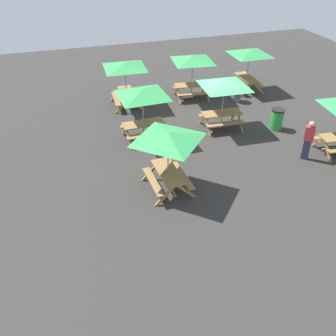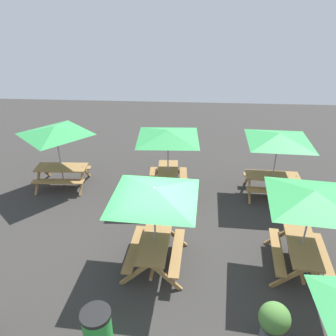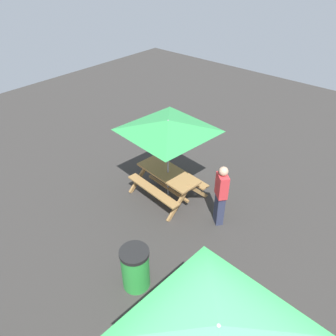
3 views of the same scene
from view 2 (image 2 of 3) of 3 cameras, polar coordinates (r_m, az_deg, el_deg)
The scene contains 8 objects.
ground_plane at distance 9.01m, azimuth -0.80°, elevation -15.48°, with size 29.50×29.50×0.00m, color #33302D.
picnic_table_0 at distance 10.89m, azimuth 0.00°, elevation 5.09°, with size 2.83×2.83×2.34m.
picnic_table_1 at distance 11.86m, azimuth -18.95°, elevation 5.47°, with size 2.09×2.09×2.34m.
picnic_table_3 at distance 8.23m, azimuth 23.85°, elevation -5.46°, with size 2.81×2.81×2.34m.
picnic_table_5 at distance 7.65m, azimuth -2.40°, elevation -5.41°, with size 2.82×2.82×2.34m.
picnic_table_6 at distance 11.23m, azimuth 18.66°, elevation 4.30°, with size 2.83×2.83×2.34m.
trash_bin_green at distance 7.11m, azimuth -12.14°, elevation -25.93°, with size 0.59×0.59×0.98m.
potted_plant_0 at distance 7.29m, azimuth 17.91°, elevation -24.22°, with size 0.61×0.61×0.99m.
Camera 2 is at (6.57, 0.57, 6.14)m, focal length 35.00 mm.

